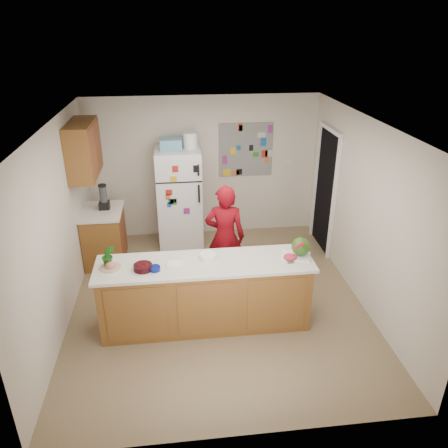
{
  "coord_description": "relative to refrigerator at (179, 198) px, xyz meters",
  "views": [
    {
      "loc": [
        -0.52,
        -5.14,
        3.62
      ],
      "look_at": [
        0.12,
        0.2,
        1.1
      ],
      "focal_mm": 35.0,
      "sensor_mm": 36.0,
      "label": 1
    }
  ],
  "objects": [
    {
      "name": "wall_back",
      "position": [
        0.45,
        0.38,
        0.4
      ],
      "size": [
        4.0,
        0.02,
        2.5
      ],
      "primitive_type": "cube",
      "color": "beige",
      "rests_on": "ground"
    },
    {
      "name": "cobalt_bowl",
      "position": [
        -0.36,
        -2.49,
        0.1
      ],
      "size": [
        0.15,
        0.15,
        0.05
      ],
      "primitive_type": "cylinder",
      "rotation": [
        0.0,
        0.0,
        -0.15
      ],
      "color": "navy",
      "rests_on": "peninsula_top"
    },
    {
      "name": "floor",
      "position": [
        0.45,
        -1.88,
        -0.86
      ],
      "size": [
        4.0,
        4.5,
        0.02
      ],
      "primitive_type": "cube",
      "color": "brown",
      "rests_on": "ground"
    },
    {
      "name": "photo_collage",
      "position": [
        1.2,
        0.36,
        0.7
      ],
      "size": [
        0.95,
        0.01,
        0.95
      ],
      "primitive_type": "cube",
      "color": "slate",
      "rests_on": "wall_back"
    },
    {
      "name": "person",
      "position": [
        0.61,
        -1.47,
        -0.06
      ],
      "size": [
        0.63,
        0.47,
        1.58
      ],
      "primitive_type": "imported",
      "rotation": [
        0.0,
        0.0,
        2.97
      ],
      "color": "maroon",
      "rests_on": "floor"
    },
    {
      "name": "cutting_board",
      "position": [
        1.4,
        -2.36,
        0.08
      ],
      "size": [
        0.42,
        0.37,
        0.01
      ],
      "primitive_type": "cube",
      "rotation": [
        0.0,
        0.0,
        -0.33
      ],
      "color": "white",
      "rests_on": "peninsula_top"
    },
    {
      "name": "wall_left",
      "position": [
        -1.56,
        -1.88,
        0.4
      ],
      "size": [
        0.02,
        4.5,
        2.5
      ],
      "primitive_type": "cube",
      "color": "beige",
      "rests_on": "ground"
    },
    {
      "name": "doorway",
      "position": [
        2.44,
        -0.43,
        0.17
      ],
      "size": [
        0.03,
        0.85,
        2.04
      ],
      "primitive_type": "cube",
      "color": "black",
      "rests_on": "ground"
    },
    {
      "name": "blender_appliance",
      "position": [
        -1.19,
        -0.47,
        0.24
      ],
      "size": [
        0.12,
        0.12,
        0.38
      ],
      "primitive_type": "cylinder",
      "color": "black",
      "rests_on": "side_counter_top"
    },
    {
      "name": "refrigerator",
      "position": [
        0.0,
        0.0,
        0.0
      ],
      "size": [
        0.75,
        0.7,
        1.7
      ],
      "primitive_type": "cube",
      "color": "silver",
      "rests_on": "floor"
    },
    {
      "name": "wall_right",
      "position": [
        2.46,
        -1.88,
        0.4
      ],
      "size": [
        0.02,
        4.5,
        2.5
      ],
      "primitive_type": "cube",
      "color": "beige",
      "rests_on": "ground"
    },
    {
      "name": "watermelon",
      "position": [
        1.46,
        -2.34,
        0.2
      ],
      "size": [
        0.23,
        0.23,
        0.23
      ],
      "primitive_type": "sphere",
      "color": "#1F4E15",
      "rests_on": "cutting_board"
    },
    {
      "name": "ceiling",
      "position": [
        0.45,
        -1.88,
        1.66
      ],
      "size": [
        4.0,
        4.5,
        0.02
      ],
      "primitive_type": "cube",
      "color": "white",
      "rests_on": "wall_back"
    },
    {
      "name": "paper_towel",
      "position": [
        -0.12,
        -2.39,
        0.08
      ],
      "size": [
        0.19,
        0.18,
        0.02
      ],
      "primitive_type": "cube",
      "rotation": [
        0.0,
        0.0,
        -0.09
      ],
      "color": "white",
      "rests_on": "peninsula_top"
    },
    {
      "name": "upper_cabinets",
      "position": [
        -1.37,
        -0.58,
        1.05
      ],
      "size": [
        0.35,
        1.0,
        0.8
      ],
      "primitive_type": "cube",
      "color": "brown",
      "rests_on": "wall_left"
    },
    {
      "name": "peninsula_top",
      "position": [
        0.25,
        -2.38,
        0.05
      ],
      "size": [
        2.68,
        0.7,
        0.04
      ],
      "primitive_type": "cube",
      "color": "silver",
      "rests_on": "peninsula_base"
    },
    {
      "name": "side_counter_base",
      "position": [
        -1.24,
        -0.53,
        -0.42
      ],
      "size": [
        0.6,
        0.8,
        0.86
      ],
      "primitive_type": "cube",
      "color": "brown",
      "rests_on": "floor"
    },
    {
      "name": "watermelon_slice",
      "position": [
        1.31,
        -2.41,
        0.09
      ],
      "size": [
        0.15,
        0.15,
        0.02
      ],
      "primitive_type": "cylinder",
      "color": "#E2353A",
      "rests_on": "cutting_board"
    },
    {
      "name": "potted_plant",
      "position": [
        -0.9,
        -2.33,
        0.22
      ],
      "size": [
        0.18,
        0.15,
        0.29
      ],
      "primitive_type": "imported",
      "rotation": [
        0.0,
        0.0,
        6.15
      ],
      "color": "#124013",
      "rests_on": "peninsula_top"
    },
    {
      "name": "keys",
      "position": [
        1.29,
        -2.52,
        0.08
      ],
      "size": [
        0.09,
        0.05,
        0.01
      ],
      "primitive_type": "cube",
      "rotation": [
        0.0,
        0.0,
        0.2
      ],
      "color": "slate",
      "rests_on": "peninsula_top"
    },
    {
      "name": "plate",
      "position": [
        -0.88,
        -2.38,
        0.08
      ],
      "size": [
        0.29,
        0.29,
        0.02
      ],
      "primitive_type": "cylinder",
      "rotation": [
        0.0,
        0.0,
        0.19
      ],
      "color": "#BEB08F",
      "rests_on": "peninsula_top"
    },
    {
      "name": "cherry_bowl",
      "position": [
        -0.49,
        -2.46,
        0.11
      ],
      "size": [
        0.29,
        0.29,
        0.07
      ],
      "primitive_type": "cylinder",
      "rotation": [
        0.0,
        0.0,
        0.43
      ],
      "color": "black",
      "rests_on": "peninsula_top"
    },
    {
      "name": "fridge_top_bin",
      "position": [
        -0.1,
        0.0,
        0.94
      ],
      "size": [
        0.35,
        0.28,
        0.18
      ],
      "primitive_type": "cube",
      "color": "#5999B2",
      "rests_on": "refrigerator"
    },
    {
      "name": "side_counter_top",
      "position": [
        -1.24,
        -0.53,
        0.03
      ],
      "size": [
        0.64,
        0.84,
        0.04
      ],
      "primitive_type": "cube",
      "color": "silver",
      "rests_on": "side_counter_base"
    },
    {
      "name": "white_bowl",
      "position": [
        0.29,
        -2.28,
        0.1
      ],
      "size": [
        0.25,
        0.25,
        0.06
      ],
      "primitive_type": "cylinder",
      "rotation": [
        0.0,
        0.0,
        -0.22
      ],
      "color": "white",
      "rests_on": "peninsula_top"
    },
    {
      "name": "peninsula_base",
      "position": [
        0.25,
        -2.38,
        -0.41
      ],
      "size": [
        2.6,
        0.62,
        0.88
      ],
      "primitive_type": "cube",
      "color": "brown",
      "rests_on": "floor"
    }
  ]
}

